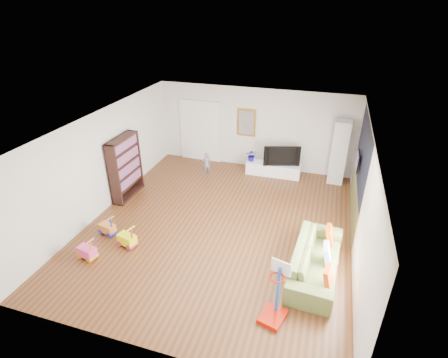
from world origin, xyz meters
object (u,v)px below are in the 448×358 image
(media_console, at_px, (273,169))
(basketball_hoop, at_px, (275,294))
(bookshelf, at_px, (125,167))
(sofa, at_px, (316,260))

(media_console, height_order, basketball_hoop, basketball_hoop)
(bookshelf, height_order, sofa, bookshelf)
(bookshelf, relative_size, basketball_hoop, 1.48)
(bookshelf, xyz_separation_m, basketball_hoop, (4.87, -3.19, -0.30))
(basketball_hoop, bearing_deg, media_console, 115.38)
(media_console, height_order, bookshelf, bookshelf)
(media_console, xyz_separation_m, basketball_hoop, (1.03, -5.75, 0.41))
(media_console, bearing_deg, basketball_hoop, -80.69)
(media_console, xyz_separation_m, bookshelf, (-3.84, -2.57, 0.71))
(bookshelf, xyz_separation_m, sofa, (5.51, -1.71, -0.57))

